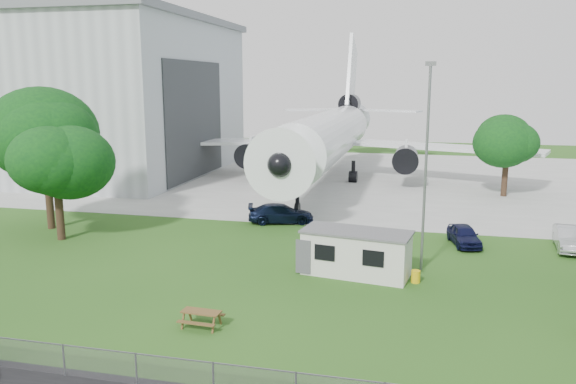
% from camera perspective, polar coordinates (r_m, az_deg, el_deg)
% --- Properties ---
extents(ground, '(160.00, 160.00, 0.00)m').
position_cam_1_polar(ground, '(29.86, -2.86, -10.51)').
color(ground, '#366520').
extents(concrete_apron, '(120.00, 46.00, 0.03)m').
position_cam_1_polar(concrete_apron, '(66.04, 6.23, 1.51)').
color(concrete_apron, '#B7B7B2').
rests_on(concrete_apron, ground).
extents(hangar, '(43.00, 31.00, 18.55)m').
position_cam_1_polar(hangar, '(77.56, -23.27, 9.08)').
color(hangar, '#B2B7BC').
rests_on(hangar, ground).
extents(airliner, '(46.36, 47.73, 17.69)m').
position_cam_1_polar(airliner, '(63.52, 4.30, 5.94)').
color(airliner, white).
rests_on(airliner, ground).
extents(site_cabin, '(6.93, 3.65, 2.62)m').
position_cam_1_polar(site_cabin, '(32.81, 6.98, -6.14)').
color(site_cabin, silver).
rests_on(site_cabin, ground).
extents(picnic_west, '(1.87, 1.59, 0.76)m').
position_cam_1_polar(picnic_west, '(26.69, -8.76, -13.37)').
color(picnic_west, brown).
rests_on(picnic_west, ground).
extents(lamp_mast, '(0.16, 0.16, 12.00)m').
position_cam_1_polar(lamp_mast, '(33.24, 13.81, 2.15)').
color(lamp_mast, slate).
rests_on(lamp_mast, ground).
extents(tree_west_big, '(8.36, 8.36, 11.34)m').
position_cam_1_polar(tree_west_big, '(45.46, -23.55, 5.36)').
color(tree_west_big, '#382619').
rests_on(tree_west_big, ground).
extents(tree_west_small, '(6.48, 6.48, 8.69)m').
position_cam_1_polar(tree_west_small, '(42.07, -22.54, 2.68)').
color(tree_west_small, '#382619').
rests_on(tree_west_small, ground).
extents(tree_far_apron, '(5.98, 5.98, 8.36)m').
position_cam_1_polar(tree_far_apron, '(57.94, 21.40, 4.78)').
color(tree_far_apron, '#382619').
rests_on(tree_far_apron, ground).
extents(car_ne_hatch, '(2.43, 4.31, 1.38)m').
position_cam_1_polar(car_ne_hatch, '(40.30, 17.45, -4.22)').
color(car_ne_hatch, black).
rests_on(car_ne_hatch, ground).
extents(car_ne_sedan, '(2.06, 4.77, 1.53)m').
position_cam_1_polar(car_ne_sedan, '(41.84, 26.66, -4.25)').
color(car_ne_sedan, '#B0B2B7').
rests_on(car_ne_sedan, ground).
extents(car_apron_van, '(5.52, 3.38, 1.49)m').
position_cam_1_polar(car_apron_van, '(44.43, -0.73, -2.21)').
color(car_apron_van, black).
rests_on(car_apron_van, ground).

